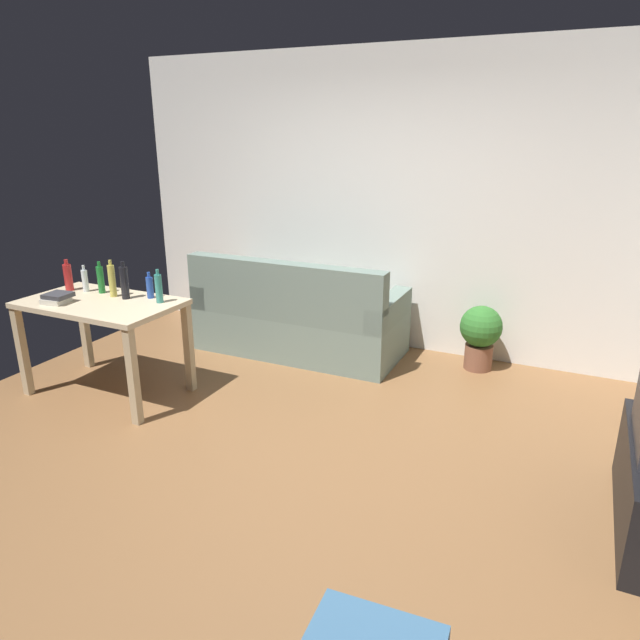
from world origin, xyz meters
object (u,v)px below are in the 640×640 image
(book_stack, at_px, (57,298))
(desk, at_px, (102,315))
(bottle_red, at_px, (68,277))
(bottle_blue, at_px, (150,287))
(bottle_clear, at_px, (85,280))
(bottle_squat, at_px, (112,280))
(bottle_tall, at_px, (159,288))
(potted_plant, at_px, (480,333))
(bottle_dark, at_px, (124,282))
(couch, at_px, (298,321))
(bottle_green, at_px, (101,279))

(book_stack, bearing_deg, desk, 34.82)
(bottle_red, height_order, bottle_blue, bottle_red)
(bottle_clear, relative_size, bottle_squat, 0.75)
(bottle_red, distance_m, bottle_tall, 0.89)
(desk, relative_size, bottle_red, 4.74)
(potted_plant, bearing_deg, bottle_blue, -146.84)
(bottle_clear, xyz_separation_m, bottle_tall, (0.74, 0.00, 0.02))
(bottle_dark, height_order, bottle_tall, bottle_dark)
(couch, xyz_separation_m, bottle_red, (-1.41, -1.28, 0.57))
(potted_plant, xyz_separation_m, book_stack, (-2.83, -1.89, 0.47))
(bottle_clear, distance_m, bottle_blue, 0.60)
(potted_plant, bearing_deg, bottle_tall, -143.85)
(bottle_green, xyz_separation_m, book_stack, (-0.10, -0.35, -0.07))
(desk, distance_m, bottle_dark, 0.31)
(bottle_clear, height_order, bottle_dark, bottle_dark)
(bottle_red, xyz_separation_m, bottle_squat, (0.45, 0.01, 0.02))
(bottle_green, bearing_deg, bottle_squat, -14.13)
(potted_plant, height_order, bottle_clear, bottle_clear)
(bottle_green, relative_size, bottle_squat, 0.88)
(bottle_dark, bearing_deg, bottle_blue, 30.94)
(couch, relative_size, bottle_dark, 6.45)
(couch, distance_m, potted_plant, 1.64)
(potted_plant, relative_size, bottle_dark, 1.95)
(potted_plant, distance_m, bottle_green, 3.18)
(couch, bearing_deg, potted_plant, -169.03)
(bottle_green, relative_size, bottle_tall, 0.99)
(potted_plant, bearing_deg, couch, -169.03)
(couch, height_order, bottle_green, bottle_green)
(book_stack, bearing_deg, bottle_tall, 25.59)
(couch, relative_size, bottle_green, 7.40)
(bottle_blue, distance_m, book_stack, 0.68)
(bottle_green, distance_m, bottle_dark, 0.29)
(couch, xyz_separation_m, bottle_green, (-1.12, -1.23, 0.57))
(bottle_blue, bearing_deg, potted_plant, 33.16)
(bottle_red, xyz_separation_m, bottle_clear, (0.15, 0.03, -0.02))
(desk, relative_size, bottle_clear, 5.58)
(book_stack, bearing_deg, bottle_clear, 98.91)
(bottle_red, bearing_deg, desk, -15.41)
(desk, distance_m, bottle_blue, 0.42)
(bottle_green, relative_size, bottle_dark, 0.87)
(bottle_squat, xyz_separation_m, bottle_dark, (0.13, -0.01, 0.00))
(bottle_blue, distance_m, bottle_tall, 0.16)
(bottle_squat, relative_size, bottle_dark, 0.99)
(bottle_squat, bearing_deg, bottle_blue, 17.32)
(desk, height_order, bottle_squat, bottle_squat)
(bottle_red, bearing_deg, bottle_clear, 11.87)
(bottle_clear, distance_m, bottle_green, 0.15)
(potted_plant, xyz_separation_m, bottle_green, (-2.73, -1.54, 0.54))
(bottle_clear, xyz_separation_m, bottle_squat, (0.31, -0.02, 0.04))
(bottle_red, xyz_separation_m, bottle_green, (0.29, 0.05, 0.00))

